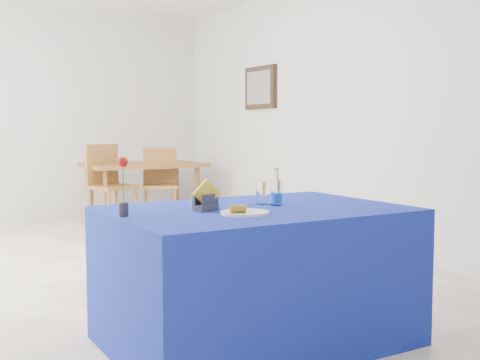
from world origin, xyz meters
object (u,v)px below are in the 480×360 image
Objects in this scene: chair_bg_right at (160,179)px; water_bottle at (276,193)px; plate at (245,213)px; blue_table at (256,275)px; chair_bg_left at (108,180)px; oak_table at (144,169)px.

water_bottle is at bearing -81.18° from chair_bg_right.
water_bottle is at bearing 33.72° from plate.
plate is 1.17× the size of water_bottle.
water_bottle reaches higher than blue_table.
chair_bg_left is at bearing 80.60° from plate.
water_bottle is 0.22× the size of chair_bg_right.
blue_table is 7.44× the size of water_bottle.
oak_table is (1.11, 4.51, 0.30)m from blue_table.
blue_table is at bearing -114.71° from chair_bg_left.
oak_table is at bearing 74.51° from plate.
water_bottle reaches higher than chair_bg_right.
chair_bg_left is at bearing -154.34° from oak_table.
chair_bg_left reaches higher than water_bottle.
water_bottle reaches higher than plate.
chair_bg_right is at bearing 73.83° from blue_table.
oak_table is at bearing 76.14° from blue_table.
plate is 0.16× the size of blue_table.
blue_table is at bearing -165.48° from water_bottle.
water_bottle is 4.22m from chair_bg_left.
oak_table is 0.29m from chair_bg_right.
water_bottle reaches higher than oak_table.
chair_bg_right is (0.13, -0.24, -0.12)m from oak_table.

